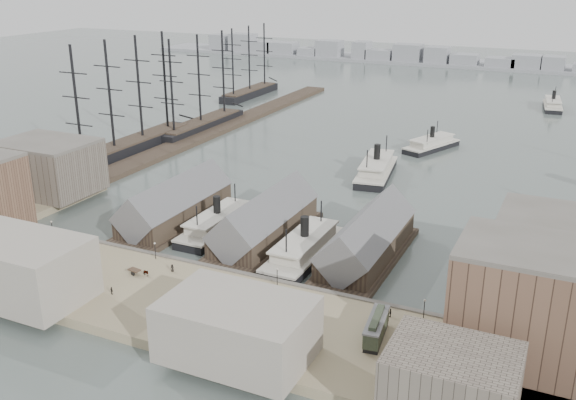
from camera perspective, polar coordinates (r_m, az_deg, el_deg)
The scene contains 40 objects.
ground at distance 143.95m, azimuth -5.12°, elevation -5.95°, with size 900.00×900.00×0.00m, color #495551.
quay at distance 128.64m, azimuth -9.65°, elevation -9.02°, with size 180.00×30.00×2.00m, color gray.
seawall at distance 139.46m, azimuth -6.21°, elevation -6.36°, with size 180.00×1.20×2.30m, color #59544C.
west_wharf at distance 257.92m, azimuth -7.10°, elevation 5.93°, with size 10.00×220.00×1.60m, color #2D231C.
ferry_shed_west at distance 168.32m, azimuth -9.96°, elevation -0.53°, with size 14.00×42.00×12.60m.
ferry_shed_center at distance 155.56m, azimuth -2.06°, elevation -1.97°, with size 14.00×42.00×12.60m.
ferry_shed_east at distance 146.35m, azimuth 7.05°, elevation -3.57°, with size 14.00×42.00×12.60m.
warehouse_west_back at distance 195.46m, azimuth -20.52°, elevation 2.73°, with size 26.00×20.00×14.00m, color #60564C.
warehouse_east_front at distance 111.66m, azimuth 22.29°, elevation -8.98°, with size 30.00×18.00×19.00m, color brown.
warehouse_east_back at distance 136.98m, azimuth 23.82°, elevation -4.71°, with size 28.00×20.00×15.00m, color #60564C.
street_bldg_center at distance 107.42m, azimuth -4.53°, elevation -11.35°, with size 24.00×16.00×10.00m, color gray.
street_bldg_west at distance 136.29m, azimuth -23.25°, elevation -5.44°, with size 30.00×16.00×12.00m, color gray.
street_bldg_east at distance 96.43m, azimuth 14.30°, elevation -15.69°, with size 18.00×14.00×11.00m, color #60564C.
lamp_post_far_w at distance 163.25m, azimuth -20.25°, elevation -2.14°, with size 0.44×0.44×3.92m.
lamp_post_near_w at distance 144.44m, azimuth -11.75°, elevation -4.16°, with size 0.44×0.44×3.92m.
lamp_post_near_e at distance 129.90m, azimuth -0.97°, elevation -6.56°, with size 0.44×0.44×3.92m.
lamp_post_far_e at distance 121.19m, azimuth 12.04°, elevation -9.12°, with size 0.44×0.44×3.92m.
far_shore at distance 454.41m, azimuth 16.67°, elevation 11.73°, with size 500.00×40.00×15.72m.
ferry_docked_west at distance 161.77m, azimuth -6.28°, elevation -2.06°, with size 8.47×28.22×10.08m.
ferry_docked_east at distance 146.53m, azimuth 1.48°, elevation -4.29°, with size 9.07×30.23×10.80m.
ferry_open_near at distance 205.60m, azimuth 7.86°, elevation 2.78°, with size 13.94×32.29×11.16m.
ferry_open_mid at distance 240.34m, azimuth 12.64°, elevation 4.89°, with size 16.68×26.58×9.13m.
ferry_open_far at distance 328.49m, azimuth 22.47°, elevation 7.85°, with size 10.70×26.59×9.24m.
sailing_ship_near at distance 237.42m, azimuth -13.93°, elevation 4.81°, with size 9.86×67.91×40.53m.
sailing_ship_mid at distance 265.21m, azimuth -7.74°, elevation 6.73°, with size 9.31×53.78×38.27m.
sailing_ship_far at distance 335.47m, azimuth -3.41°, elevation 9.61°, with size 8.62×47.91×35.45m.
tram at distance 113.97m, azimuth 7.85°, elevation -11.26°, with size 4.14×11.22×3.90m.
horse_cart_left at distance 156.32m, azimuth -20.42°, elevation -3.91°, with size 4.25×4.20×1.55m.
horse_cart_center at distance 138.35m, azimuth -12.90°, elevation -6.26°, with size 4.88×1.87×1.46m.
horse_cart_right at distance 121.18m, azimuth -4.00°, elevation -9.70°, with size 4.73×1.92×1.71m.
pedestrian_1 at distance 150.08m, azimuth -21.58°, elevation -5.02°, with size 0.88×0.69×1.81m, color black.
pedestrian_2 at distance 150.03m, azimuth -17.30°, elevation -4.50°, with size 1.16×0.67×1.80m, color black.
pedestrian_3 at distance 132.17m, azimuth -15.40°, elevation -7.78°, with size 0.93×0.39×1.59m, color black.
pedestrian_4 at distance 138.66m, azimuth -10.24°, elevation -5.96°, with size 0.81×0.53×1.67m, color black.
pedestrian_5 at distance 122.61m, azimuth -4.22°, elevation -9.34°, with size 0.59×0.43×1.62m, color black.
pedestrian_6 at distance 121.74m, azimuth 1.36°, elevation -9.50°, with size 0.82×0.64×1.70m, color black.
pedestrian_7 at distance 111.07m, azimuth 0.58°, elevation -12.62°, with size 1.18×0.68×1.82m, color black.
pedestrian_8 at distance 118.88m, azimuth 7.51°, elevation -10.50°, with size 0.92×0.38×1.57m, color black.
pedestrian_9 at distance 105.68m, azimuth 13.33°, elevation -15.13°, with size 0.88×0.57×1.80m, color black.
pedestrian_10 at distance 121.38m, azimuth 9.09°, elevation -9.87°, with size 0.99×0.41×1.70m, color black.
Camera 1 is at (66.46, -111.20, 62.76)m, focal length 40.00 mm.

